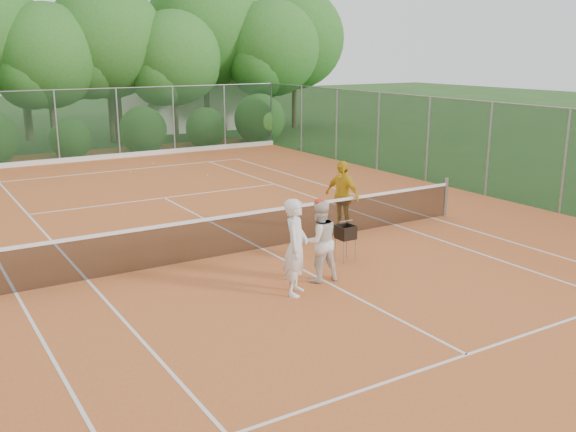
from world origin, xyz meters
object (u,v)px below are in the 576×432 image
object	(u,v)px
player_white	(296,247)
player_center_grp	(319,241)
player_yellow	(342,196)
ball_hopper	(346,233)

from	to	relation	value
player_white	player_center_grp	distance (m)	0.88
player_white	player_yellow	size ratio (longest dim) A/B	1.03
player_white	ball_hopper	xyz separation A→B (m)	(2.01, 1.10, -0.29)
ball_hopper	player_center_grp	bearing A→B (deg)	-164.59
player_white	player_yellow	distance (m)	4.73
player_white	player_center_grp	size ratio (longest dim) A/B	1.09
player_white	ball_hopper	distance (m)	2.31
player_center_grp	player_yellow	world-z (taller)	player_yellow
player_center_grp	player_yellow	size ratio (longest dim) A/B	0.94
player_yellow	ball_hopper	bearing A→B (deg)	-48.14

